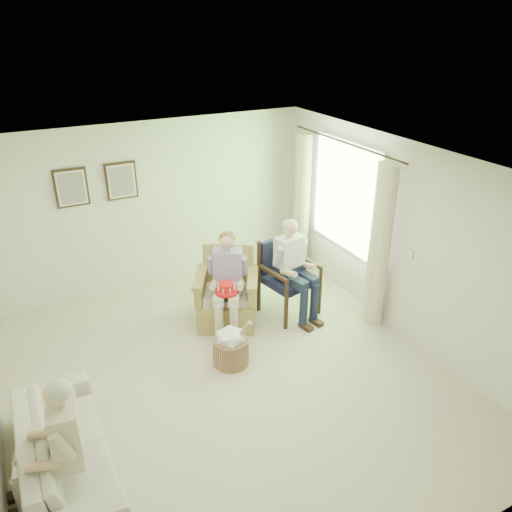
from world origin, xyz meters
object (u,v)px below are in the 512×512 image
red_hat (226,289)px  hatbox (231,346)px  wood_armchair (286,273)px  person_dark (293,262)px  sofa (65,448)px  wicker_armchair (226,300)px  person_sofa (62,439)px  person_wicker (229,275)px

red_hat → hatbox: red_hat is taller
wood_armchair → red_hat: wood_armchair is taller
person_dark → red_hat: size_ratio=4.74×
wood_armchair → hatbox: wood_armchair is taller
sofa → hatbox: size_ratio=2.99×
wicker_armchair → hatbox: bearing=-82.1°
person_dark → person_sofa: 3.75m
wood_armchair → person_wicker: size_ratio=0.80×
sofa → red_hat: (2.31, 1.39, 0.41)m
wicker_armchair → red_hat: size_ratio=3.47×
person_wicker → person_sofa: 3.08m
wicker_armchair → hatbox: (-0.35, -0.93, -0.08)m
person_dark → person_sofa: (-3.34, -1.71, -0.15)m
sofa → person_wicker: (2.44, 1.57, 0.51)m
wicker_armchair → hatbox: wicker_armchair is taller
hatbox → person_dark: bearing=26.3°
wood_armchair → person_dark: person_dark is taller
person_wicker → person_dark: bearing=18.2°
wood_armchair → person_wicker: 0.92m
red_hat → person_sofa: bearing=-143.5°
wicker_armchair → sofa: wicker_armchair is taller
sofa → person_sofa: bearing=180.0°
wood_armchair → red_hat: 1.05m
person_wicker → red_hat: size_ratio=4.49×
person_wicker → sofa: bearing=-118.4°
person_dark → hatbox: size_ratio=2.18×
wood_armchair → sofa: size_ratio=0.55×
wood_armchair → sofa: 3.70m
wicker_armchair → person_wicker: bearing=-61.2°
person_sofa → hatbox: person_sofa is taller
red_hat → person_wicker: bearing=54.1°
red_hat → person_dark: bearing=0.3°
wood_armchair → person_dark: (-0.00, -0.18, 0.26)m
sofa → person_dark: size_ratio=1.37×
person_wicker → person_dark: size_ratio=0.95×
sofa → person_sofa: person_sofa is taller
wicker_armchair → person_sofa: bearing=-111.6°
person_wicker → person_dark: (0.90, -0.17, 0.06)m
person_wicker → red_hat: (-0.13, -0.17, -0.09)m
wicker_armchair → red_hat: bearing=-83.1°
person_dark → wood_armchair: bearing=79.2°
person_sofa → wood_armchair: bearing=127.0°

